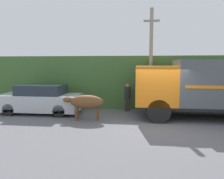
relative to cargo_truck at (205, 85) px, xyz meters
The scene contains 8 objects.
ground_plane 3.19m from the cargo_truck, 146.62° to the right, with size 60.00×60.00×0.00m, color slate.
hillside_embankment 5.28m from the cargo_truck, 115.27° to the left, with size 32.00×5.78×3.24m.
building_backdrop 8.09m from the cargo_truck, 154.66° to the left, with size 5.30×2.70×2.99m.
cargo_truck is the anchor object (origin of this frame).
brown_cow 5.93m from the cargo_truck, behind, with size 2.03×0.67×1.24m.
parked_suv 8.73m from the cargo_truck, behind, with size 4.49×1.82×1.61m.
pedestrian_on_hill 4.19m from the cargo_truck, 160.63° to the left, with size 0.45×0.45×1.61m.
utility_pole 3.33m from the cargo_truck, 148.01° to the left, with size 0.90×0.20×5.88m.
Camera 1 is at (-0.96, -9.75, 2.72)m, focal length 35.00 mm.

